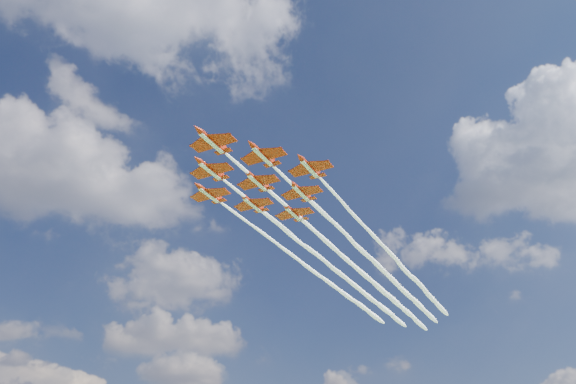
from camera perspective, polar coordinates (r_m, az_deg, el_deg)
name	(u,v)px	position (r m, az deg, el deg)	size (l,w,h in m)	color
jet_lead	(323,238)	(170.34, 3.53, -4.71)	(94.04, 87.05, 3.05)	#A32009
jet_row2_port	(357,245)	(176.42, 7.00, -5.41)	(94.04, 87.05, 3.05)	#A32009
jet_row2_starb	(315,253)	(181.41, 2.75, -6.26)	(94.04, 87.05, 3.05)	#A32009
jet_row3_port	(389,252)	(183.11, 10.24, -6.04)	(94.04, 87.05, 3.05)	#A32009
jet_row3_centre	(347,260)	(187.38, 6.05, -6.87)	(94.04, 87.05, 3.05)	#A32009
jet_row3_starb	(308,267)	(192.63, 2.06, -7.63)	(94.04, 87.05, 3.05)	#A32009
jet_row4_port	(378,266)	(193.94, 9.14, -7.43)	(94.04, 87.05, 3.05)	#A32009
jet_row4_starb	(339,273)	(198.50, 5.20, -8.18)	(94.04, 87.05, 3.05)	#A32009
jet_tail	(368,278)	(204.94, 8.16, -8.67)	(94.04, 87.05, 3.05)	#A32009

